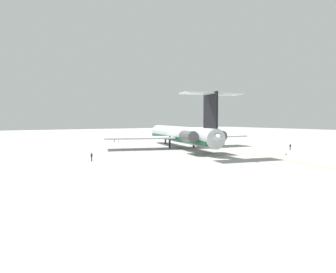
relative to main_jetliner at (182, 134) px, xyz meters
name	(u,v)px	position (x,y,z in m)	size (l,w,h in m)	color
ground	(207,146)	(-0.28, -9.00, -3.78)	(344.39, 344.39, 0.00)	#9E9E99
main_jetliner	(182,134)	(0.00, 0.00, 0.00)	(47.18, 42.12, 13.88)	silver
ground_crew_near_nose	(115,139)	(29.30, 8.01, -2.73)	(0.34, 0.29, 1.66)	black
ground_crew_near_tail	(290,146)	(-19.59, -20.44, -2.72)	(0.42, 0.27, 1.68)	black
ground_crew_portside	(92,156)	(-11.69, 29.06, -2.70)	(0.36, 0.29, 1.71)	black
ground_crew_starboard	(194,137)	(21.04, -20.30, -2.63)	(0.45, 0.29, 1.82)	black
safety_cone_nose	(118,142)	(27.48, 7.37, -3.51)	(0.40, 0.40, 0.55)	#EA590F
safety_cone_wingtip	(286,154)	(-25.24, -10.73, -3.51)	(0.40, 0.40, 0.55)	#EA590F
taxiway_centreline	(205,146)	(1.30, -9.62, -3.78)	(105.42, 0.36, 0.01)	gold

